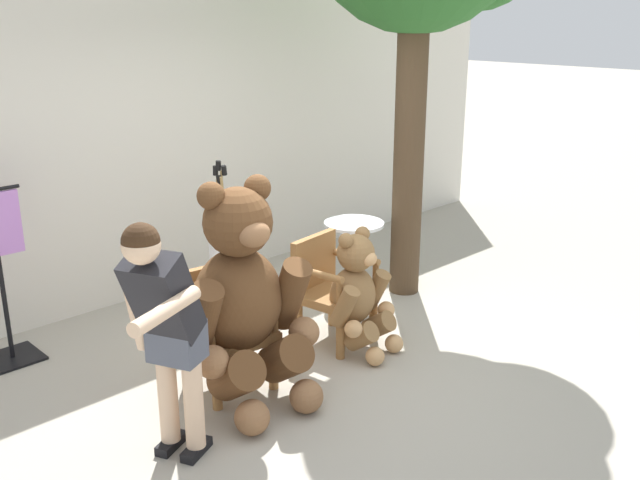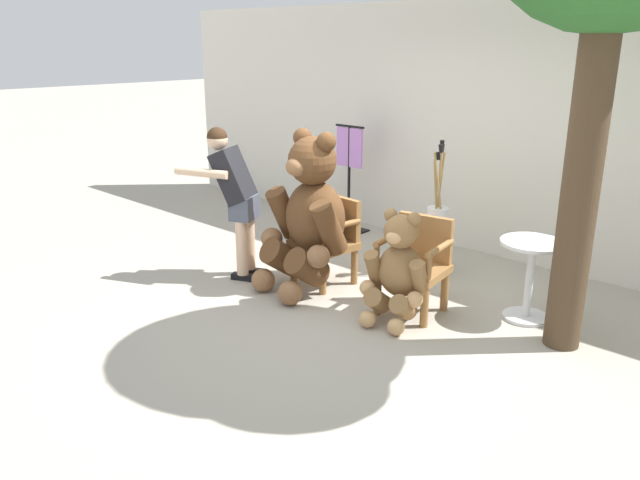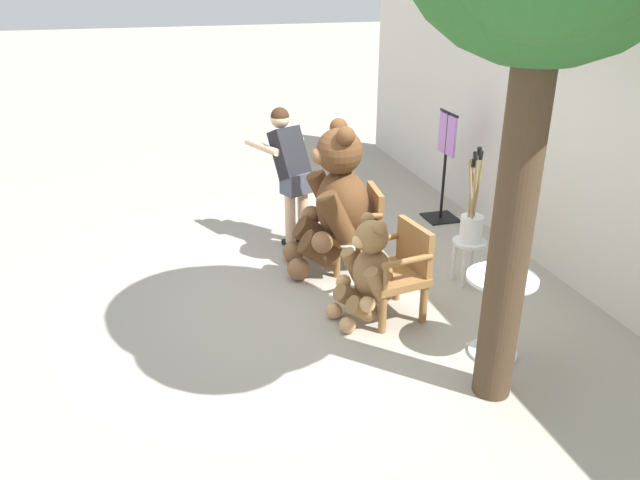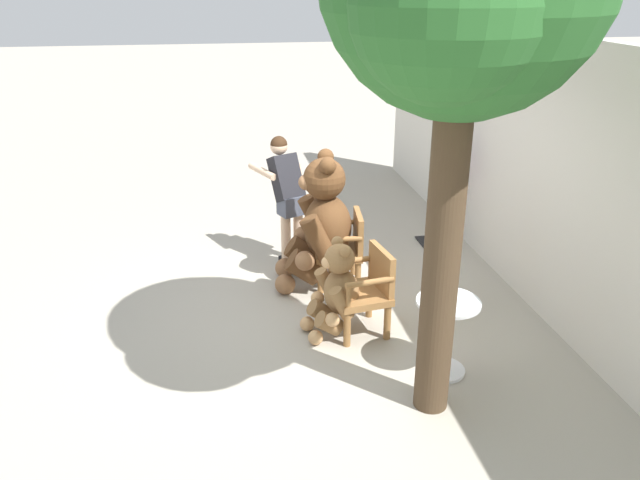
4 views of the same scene
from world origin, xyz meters
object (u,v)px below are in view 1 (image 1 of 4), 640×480
at_px(teddy_bear_small, 358,293).
at_px(person_visitor, 165,321).
at_px(white_stool, 223,281).
at_px(wooden_chair_right, 330,286).
at_px(brush_bucket, 222,248).
at_px(round_side_table, 354,250).
at_px(clothing_display_stand, 0,272).
at_px(wooden_chair_left, 224,325).
at_px(teddy_bear_large, 244,296).

relative_size(teddy_bear_small, person_visitor, 0.64).
distance_m(person_visitor, white_stool, 2.15).
bearing_deg(wooden_chair_right, brush_bucket, 112.51).
relative_size(teddy_bear_small, white_stool, 2.16).
bearing_deg(round_side_table, teddy_bear_small, -134.74).
bearing_deg(person_visitor, wooden_chair_right, 16.24).
relative_size(person_visitor, white_stool, 3.35).
height_order(teddy_bear_small, clothing_display_stand, clothing_display_stand).
bearing_deg(wooden_chair_left, white_stool, 54.00).
relative_size(person_visitor, round_side_table, 2.14).
relative_size(wooden_chair_left, person_visitor, 0.56).
bearing_deg(wooden_chair_left, teddy_bear_small, -15.27).
height_order(wooden_chair_left, teddy_bear_small, teddy_bear_small).
xyz_separation_m(wooden_chair_left, wooden_chair_right, (1.06, -0.00, 0.00)).
relative_size(wooden_chair_left, brush_bucket, 0.90).
xyz_separation_m(teddy_bear_large, white_stool, (0.69, 1.19, -0.41)).
height_order(teddy_bear_large, brush_bucket, teddy_bear_large).
bearing_deg(clothing_display_stand, teddy_bear_small, -40.40).
distance_m(wooden_chair_left, wooden_chair_right, 1.06).
height_order(wooden_chair_left, round_side_table, wooden_chair_left).
xyz_separation_m(wooden_chair_left, brush_bucket, (0.68, 0.93, 0.20)).
relative_size(teddy_bear_large, brush_bucket, 1.64).
bearing_deg(teddy_bear_large, brush_bucket, 59.88).
bearing_deg(person_visitor, teddy_bear_large, 19.53).
distance_m(white_stool, round_side_table, 1.29).
height_order(wooden_chair_left, person_visitor, person_visitor).
relative_size(wooden_chair_right, round_side_table, 1.19).
bearing_deg(wooden_chair_right, person_visitor, -163.76).
bearing_deg(wooden_chair_right, round_side_table, 32.43).
distance_m(white_stool, clothing_display_stand, 1.77).
relative_size(wooden_chair_left, clothing_display_stand, 0.63).
height_order(teddy_bear_small, white_stool, teddy_bear_small).
distance_m(teddy_bear_small, clothing_display_stand, 2.71).
distance_m(wooden_chair_right, brush_bucket, 1.02).
height_order(wooden_chair_right, white_stool, wooden_chair_right).
bearing_deg(person_visitor, brush_bucket, 45.02).
bearing_deg(teddy_bear_large, teddy_bear_small, -1.55).
height_order(wooden_chair_right, teddy_bear_small, teddy_bear_small).
distance_m(wooden_chair_right, teddy_bear_large, 1.15).
height_order(wooden_chair_left, white_stool, wooden_chair_left).
bearing_deg(person_visitor, clothing_display_stand, 95.38).
xyz_separation_m(teddy_bear_small, person_visitor, (-1.87, -0.25, 0.43)).
xyz_separation_m(person_visitor, clothing_display_stand, (-0.19, 2.00, -0.20)).
distance_m(teddy_bear_large, white_stool, 1.44).
bearing_deg(brush_bucket, teddy_bear_small, -71.80).
height_order(white_stool, clothing_display_stand, clothing_display_stand).
distance_m(wooden_chair_right, clothing_display_stand, 2.52).
xyz_separation_m(wooden_chair_left, white_stool, (0.68, 0.93, -0.11)).
xyz_separation_m(wooden_chair_left, clothing_display_stand, (-0.98, 1.46, 0.26)).
relative_size(teddy_bear_small, brush_bucket, 1.04).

